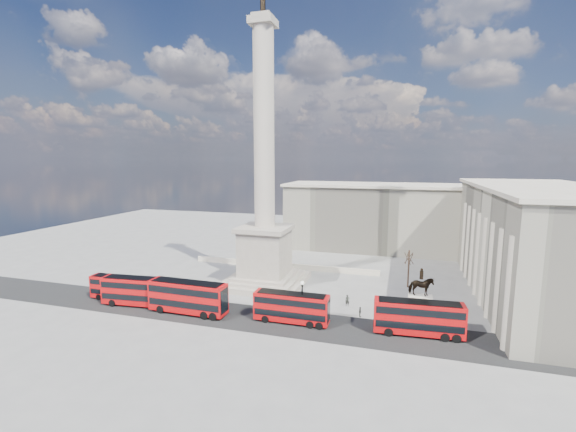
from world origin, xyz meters
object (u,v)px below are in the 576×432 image
(red_bus_a, at_px, (138,291))
(pedestrian_crossing, at_px, (360,312))
(victorian_lamp, at_px, (302,299))
(pedestrian_standing, at_px, (397,319))
(red_bus_d, at_px, (419,318))
(equestrian_statue, at_px, (420,306))
(nelsons_column, at_px, (265,215))
(pedestrian_walking, at_px, (347,300))
(red_bus_e, at_px, (120,288))
(red_bus_c, at_px, (292,307))
(red_bus_b, at_px, (188,297))

(red_bus_a, bearing_deg, pedestrian_crossing, 4.03)
(victorian_lamp, xyz_separation_m, pedestrian_standing, (12.66, 3.43, -2.83))
(red_bus_d, xyz_separation_m, pedestrian_crossing, (-7.92, 3.75, -1.63))
(pedestrian_crossing, bearing_deg, equestrian_statue, -109.07)
(nelsons_column, xyz_separation_m, pedestrian_walking, (15.97, -6.48, -12.01))
(red_bus_d, distance_m, pedestrian_standing, 3.97)
(red_bus_e, distance_m, pedestrian_crossing, 38.55)
(equestrian_statue, xyz_separation_m, pedestrian_crossing, (-8.11, 0.79, -2.09))
(red_bus_c, height_order, pedestrian_walking, red_bus_c)
(red_bus_c, relative_size, pedestrian_walking, 5.82)
(pedestrian_walking, xyz_separation_m, pedestrian_standing, (7.53, -5.02, -0.08))
(pedestrian_walking, height_order, pedestrian_standing, pedestrian_walking)
(red_bus_a, bearing_deg, red_bus_b, -8.08)
(red_bus_b, relative_size, red_bus_e, 1.23)
(red_bus_b, xyz_separation_m, victorian_lamp, (17.12, 1.16, 1.10))
(equestrian_statue, bearing_deg, red_bus_c, -167.04)
(pedestrian_walking, bearing_deg, red_bus_c, -139.64)
(nelsons_column, distance_m, pedestrian_standing, 28.82)
(red_bus_d, bearing_deg, pedestrian_walking, 140.26)
(red_bus_c, height_order, pedestrian_standing, red_bus_c)
(victorian_lamp, height_order, pedestrian_walking, victorian_lamp)
(red_bus_d, distance_m, equestrian_statue, 3.00)
(red_bus_a, xyz_separation_m, red_bus_b, (9.20, -0.47, 0.18))
(red_bus_e, bearing_deg, pedestrian_standing, 2.89)
(red_bus_a, relative_size, pedestrian_crossing, 7.45)
(nelsons_column, distance_m, victorian_lamp, 20.65)
(red_bus_e, bearing_deg, red_bus_a, -16.46)
(pedestrian_standing, relative_size, pedestrian_crossing, 1.08)
(victorian_lamp, distance_m, pedestrian_walking, 10.26)
(red_bus_c, xyz_separation_m, red_bus_d, (16.89, 0.97, 0.15))
(red_bus_a, xyz_separation_m, pedestrian_walking, (31.45, 9.14, -1.47))
(nelsons_column, height_order, red_bus_b, nelsons_column)
(nelsons_column, height_order, red_bus_a, nelsons_column)
(nelsons_column, bearing_deg, pedestrian_walking, -22.08)
(red_bus_a, bearing_deg, pedestrian_standing, 0.88)
(red_bus_e, height_order, victorian_lamp, victorian_lamp)
(red_bus_b, relative_size, equestrian_statue, 1.47)
(pedestrian_standing, height_order, pedestrian_crossing, pedestrian_standing)
(red_bus_d, bearing_deg, nelsons_column, 148.20)
(red_bus_e, bearing_deg, equestrian_statue, 3.34)
(nelsons_column, xyz_separation_m, red_bus_a, (-15.49, -15.61, -10.54))
(red_bus_a, xyz_separation_m, equestrian_statue, (41.92, 4.68, 0.47))
(red_bus_a, height_order, red_bus_b, red_bus_b)
(pedestrian_standing, bearing_deg, red_bus_e, -13.42)
(equestrian_statue, bearing_deg, nelsons_column, 157.52)
(red_bus_a, distance_m, victorian_lamp, 26.37)
(nelsons_column, bearing_deg, victorian_lamp, -54.01)
(red_bus_d, distance_m, victorian_lamp, 15.48)
(red_bus_e, xyz_separation_m, victorian_lamp, (30.82, -0.57, 1.58))
(nelsons_column, distance_m, red_bus_c, 20.55)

